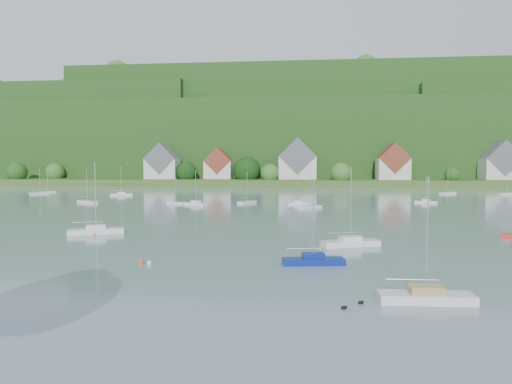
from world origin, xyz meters
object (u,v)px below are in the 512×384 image
near_sailboat_1 (313,260)px  near_sailboat_6 (96,230)px  near_sailboat_2 (426,296)px  near_sailboat_3 (350,242)px

near_sailboat_1 → near_sailboat_6: (-28.09, 15.77, 0.05)m
near_sailboat_1 → near_sailboat_2: 12.98m
near_sailboat_1 → near_sailboat_6: size_ratio=0.81×
near_sailboat_1 → near_sailboat_2: near_sailboat_2 is taller
near_sailboat_2 → near_sailboat_6: size_ratio=0.88×
near_sailboat_1 → near_sailboat_6: bearing=141.6°
near_sailboat_1 → near_sailboat_2: bearing=-65.8°
near_sailboat_3 → near_sailboat_6: size_ratio=0.94×
near_sailboat_3 → near_sailboat_1: bearing=-133.4°
near_sailboat_6 → near_sailboat_3: bearing=-33.4°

